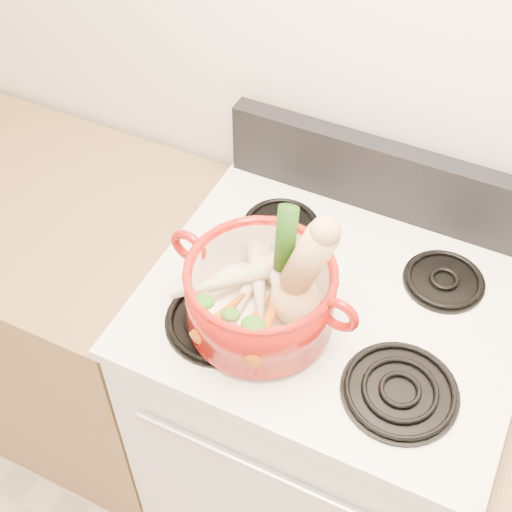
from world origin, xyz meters
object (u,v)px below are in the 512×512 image
at_px(leek, 282,261).
at_px(squash, 298,272).
at_px(stove_body, 320,415).
at_px(dutch_oven, 260,295).

bearing_deg(leek, squash, -29.88).
xyz_separation_m(stove_body, dutch_oven, (-0.12, -0.13, 0.58)).
distance_m(dutch_oven, squash, 0.11).
xyz_separation_m(stove_body, squash, (-0.05, -0.11, 0.67)).
distance_m(stove_body, leek, 0.68).
height_order(stove_body, dutch_oven, dutch_oven).
bearing_deg(squash, dutch_oven, -155.91).
bearing_deg(squash, stove_body, 76.62).
height_order(stove_body, leek, leek).
relative_size(stove_body, squash, 3.56).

